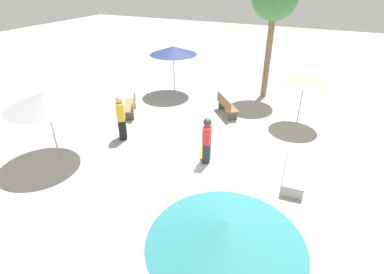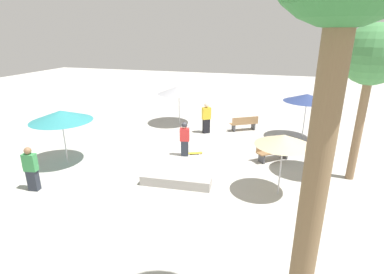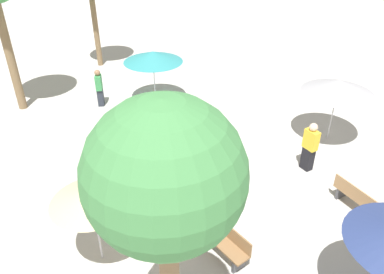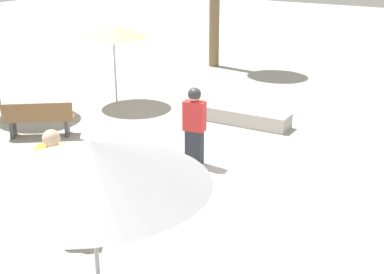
# 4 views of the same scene
# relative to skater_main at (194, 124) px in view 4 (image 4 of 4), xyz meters

# --- Properties ---
(ground_plane) EXTENTS (60.00, 60.00, 0.00)m
(ground_plane) POSITION_rel_skater_main_xyz_m (-0.21, -0.44, -0.88)
(ground_plane) COLOR #B2AFA8
(skater_main) EXTENTS (0.47, 0.33, 1.63)m
(skater_main) POSITION_rel_skater_main_xyz_m (0.00, 0.00, 0.00)
(skater_main) COLOR #282D38
(skater_main) RESTS_ON ground_plane
(skateboard) EXTENTS (0.81, 0.52, 0.07)m
(skateboard) POSITION_rel_skater_main_xyz_m (0.36, 0.28, -0.82)
(skateboard) COLOR gold
(skateboard) RESTS_ON ground_plane
(concrete_ledge) EXTENTS (2.68, 0.80, 0.37)m
(concrete_ledge) POSITION_rel_skater_main_xyz_m (0.56, -2.83, -0.69)
(concrete_ledge) COLOR #A8A39E
(concrete_ledge) RESTS_ON ground_plane
(bench_near) EXTENTS (1.50, 1.37, 0.85)m
(bench_near) POSITION_rel_skater_main_xyz_m (3.93, 0.66, -0.45)
(bench_near) COLOR #47474C
(bench_near) RESTS_ON ground_plane
(shade_umbrella_grey) EXTENTS (2.59, 2.59, 2.39)m
(shade_umbrella_grey) POSITION_rel_skater_main_xyz_m (-1.89, 4.79, 1.27)
(shade_umbrella_grey) COLOR #B7B7BC
(shade_umbrella_grey) RESTS_ON ground_plane
(shade_umbrella_tan) EXTENTS (1.92, 1.92, 2.23)m
(shade_umbrella_tan) POSITION_rel_skater_main_xyz_m (4.25, -2.40, 1.16)
(shade_umbrella_tan) COLOR #B7B7BC
(shade_umbrella_tan) RESTS_ON ground_plane
(bystander_watching) EXTENTS (0.54, 0.48, 1.75)m
(bystander_watching) POSITION_rel_skater_main_xyz_m (0.15, 3.54, -0.01)
(bystander_watching) COLOR black
(bystander_watching) RESTS_ON ground_plane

